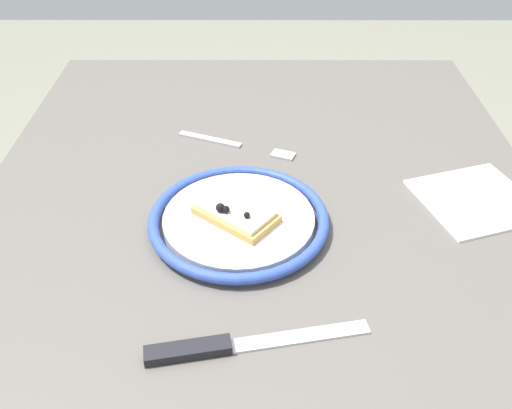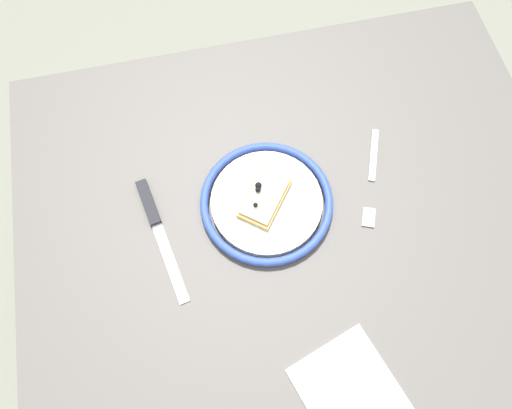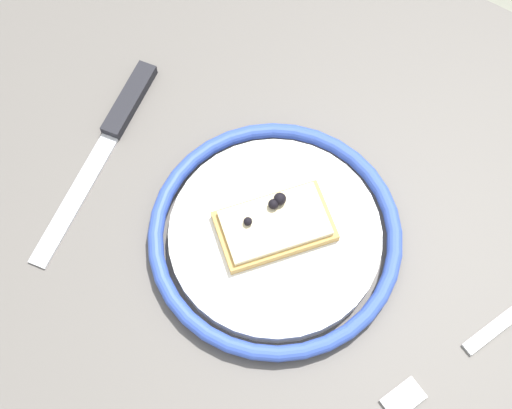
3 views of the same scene
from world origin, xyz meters
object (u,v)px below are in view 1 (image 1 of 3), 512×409
at_px(napkin, 476,200).
at_px(knife, 220,346).
at_px(plate, 239,220).
at_px(dining_table, 262,261).
at_px(pizza_slice_near, 236,213).
at_px(fork, 237,145).

bearing_deg(napkin, knife, -53.42).
bearing_deg(plate, dining_table, 147.09).
distance_m(knife, napkin, 0.43).
height_order(dining_table, pizza_slice_near, pizza_slice_near).
height_order(pizza_slice_near, fork, pizza_slice_near).
distance_m(pizza_slice_near, fork, 0.21).
bearing_deg(knife, dining_table, 169.50).
xyz_separation_m(dining_table, plate, (0.05, -0.03, 0.12)).
bearing_deg(napkin, dining_table, -88.79).
distance_m(dining_table, napkin, 0.32).
bearing_deg(pizza_slice_near, plate, 129.71).
bearing_deg(fork, knife, -0.77).
xyz_separation_m(dining_table, napkin, (-0.01, 0.30, 0.11)).
xyz_separation_m(fork, napkin, (0.15, 0.34, 0.00)).
height_order(plate, napkin, plate).
distance_m(dining_table, plate, 0.13).
distance_m(pizza_slice_near, knife, 0.20).
bearing_deg(fork, napkin, 66.82).
bearing_deg(napkin, fork, -113.18).
distance_m(dining_table, fork, 0.19).
xyz_separation_m(plate, napkin, (-0.06, 0.33, -0.01)).
height_order(pizza_slice_near, napkin, pizza_slice_near).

